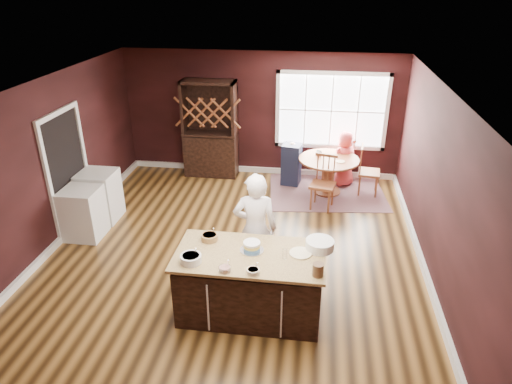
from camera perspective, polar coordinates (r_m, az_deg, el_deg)
room_shell at (r=6.80m, az=-3.10°, el=1.51°), size 7.00×7.00×7.00m
window at (r=9.91m, az=9.40°, el=9.97°), size 2.36×0.10×1.66m
doorway at (r=8.48m, az=-22.39°, el=2.17°), size 0.08×1.26×2.13m
kitchen_island at (r=6.10m, az=-0.74°, el=-11.54°), size 1.91×1.00×0.92m
dining_table at (r=9.42m, az=9.03°, el=2.92°), size 1.22×1.22×0.75m
baker at (r=6.48m, az=-0.09°, el=-4.68°), size 0.67×0.47×1.71m
layer_cake at (r=5.86m, az=-0.52°, el=-6.81°), size 0.31×0.31×0.12m
bowl_blue at (r=5.71m, az=-8.14°, el=-8.25°), size 0.26×0.26×0.10m
bowl_yellow at (r=6.12m, az=-5.83°, el=-5.64°), size 0.22×0.22×0.08m
bowl_pink at (r=5.52m, az=-3.93°, el=-9.57°), size 0.16×0.16×0.06m
bowl_olive at (r=5.47m, az=-0.36°, el=-9.88°), size 0.16×0.16×0.06m
drinking_glass at (r=5.72m, az=3.61°, el=-7.73°), size 0.07×0.07×0.13m
dinner_plate at (r=5.85m, az=5.60°, el=-7.62°), size 0.29×0.29×0.02m
white_tub at (r=5.95m, az=7.98°, el=-6.53°), size 0.37×0.37×0.13m
stoneware_crock at (r=5.46m, az=7.76°, el=-9.60°), size 0.13×0.13×0.16m
rug at (r=9.64m, az=8.82°, el=0.03°), size 2.52×2.05×0.01m
chair_east at (r=9.53m, az=14.00°, el=2.66°), size 0.46×0.48×1.05m
chair_south at (r=8.75m, az=8.34°, el=1.14°), size 0.53×0.51×1.07m
chair_north at (r=10.26m, az=10.83°, el=4.20°), size 0.50×0.49×0.90m
seated_woman at (r=9.81m, az=11.00°, el=4.08°), size 0.69×0.63×1.19m
high_chair at (r=9.76m, az=4.45°, el=3.58°), size 0.43×0.43×0.94m
toddler at (r=9.65m, az=4.67°, el=5.49°), size 0.18×0.14×0.26m
table_plate at (r=9.21m, az=10.52°, el=3.76°), size 0.18×0.18×0.01m
table_cup at (r=9.45m, az=7.85°, el=4.81°), size 0.15×0.15×0.10m
hutch at (r=10.07m, az=-5.76°, el=7.80°), size 1.16×0.48×2.12m
washer at (r=8.31m, az=-20.78°, el=-2.49°), size 0.61×0.59×0.88m
dryer at (r=8.80m, az=-18.95°, el=-0.44°), size 0.64×0.62×0.92m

